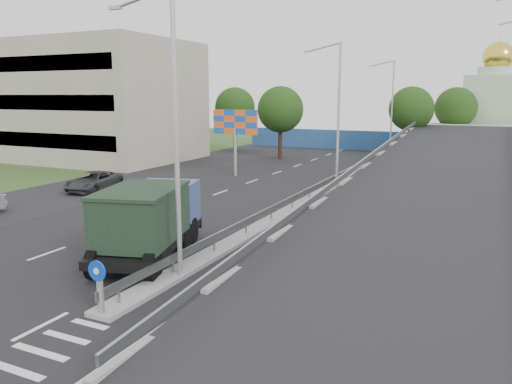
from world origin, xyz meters
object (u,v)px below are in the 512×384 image
Objects in this scene: lamp_post_near at (171,120)px; lamp_post_far at (390,103)px; lamp_post_mid at (336,108)px; dump_truck at (150,217)px; billboard at (235,126)px; parked_car_c at (94,181)px; sign_bollard at (99,287)px; church at (494,106)px.

lamp_post_far is at bearing 90.00° from lamp_post_near.
lamp_post_mid is at bearing -90.00° from lamp_post_far.
lamp_post_mid is at bearing 66.38° from dump_truck.
lamp_post_near is 23.87m from billboard.
lamp_post_near reaches higher than parked_car_c.
lamp_post_far is at bearing 70.20° from dump_truck.
parked_car_c is at bearing -121.17° from billboard.
dump_truck is at bearing 112.47° from sign_bollard.
billboard is (-9.00, 25.83, 3.15)m from sign_bollard.
lamp_post_far reaches higher than billboard.
sign_bollard is 0.30× the size of billboard.
lamp_post_near is at bearing -47.14° from parked_car_c.
lamp_post_mid reaches higher than billboard.
lamp_post_mid is 18.97m from dump_truck.
sign_bollard reaches higher than parked_car_c.
lamp_post_near is at bearing -90.00° from lamp_post_far.
lamp_post_far reaches higher than sign_bollard.
church is at bearing 54.76° from lamp_post_far.
sign_bollard is at bearing -70.79° from billboard.
sign_bollard is 44.08m from lamp_post_far.
lamp_post_mid is 1.00× the size of lamp_post_far.
parked_car_c is (-15.19, -28.06, -5.14)m from lamp_post_far.
lamp_post_far is at bearing 63.16° from billboard.
lamp_post_mid is 35.41m from church.
lamp_post_near is 0.73× the size of church.
dump_truck is at bearing -47.77° from parked_car_c.
lamp_post_near is at bearing 88.36° from sign_bollard.
sign_bollard is 5.95m from dump_truck.
dump_truck reaches higher than parked_car_c.
sign_bollard is 58.84m from church.
lamp_post_far is at bearing -125.24° from church.
church reaches higher than lamp_post_far.
lamp_post_far is at bearing 90.00° from lamp_post_mid.
lamp_post_near is at bearing -67.51° from billboard.
church is at bearing 60.55° from dump_truck.
lamp_post_near is 1.00× the size of lamp_post_mid.
dump_truck is at bearing -103.17° from church.
church is at bearing 59.30° from billboard.
dump_truck is 16.49m from parked_car_c.
dump_truck is at bearing -71.68° from billboard.
billboard is (-9.11, 22.00, -1.62)m from lamp_post_near.
billboard is at bearing 112.49° from lamp_post_near.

